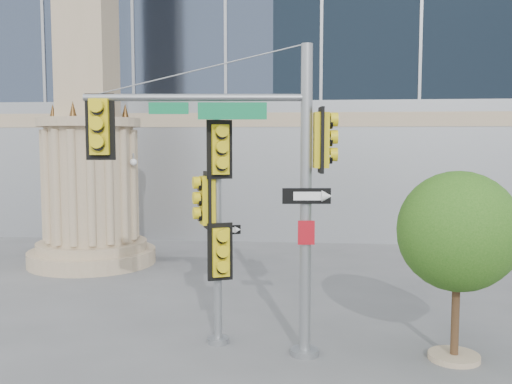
# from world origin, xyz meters

# --- Properties ---
(ground) EXTENTS (120.00, 120.00, 0.00)m
(ground) POSITION_xyz_m (0.00, 0.00, 0.00)
(ground) COLOR #545456
(ground) RESTS_ON ground
(monument) EXTENTS (4.40, 4.40, 16.60)m
(monument) POSITION_xyz_m (-6.00, 9.00, 5.52)
(monument) COLOR tan
(monument) RESTS_ON ground
(main_signal_pole) EXTENTS (4.81, 0.93, 6.20)m
(main_signal_pole) POSITION_xyz_m (0.51, 1.01, 3.84)
(main_signal_pole) COLOR slate
(main_signal_pole) RESTS_ON ground
(secondary_signal_pole) EXTENTS (0.91, 0.66, 4.83)m
(secondary_signal_pole) POSITION_xyz_m (-0.24, 1.51, 2.84)
(secondary_signal_pole) COLOR slate
(secondary_signal_pole) RESTS_ON ground
(street_tree) EXTENTS (2.41, 2.35, 3.75)m
(street_tree) POSITION_xyz_m (4.63, 1.22, 2.47)
(street_tree) COLOR tan
(street_tree) RESTS_ON ground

